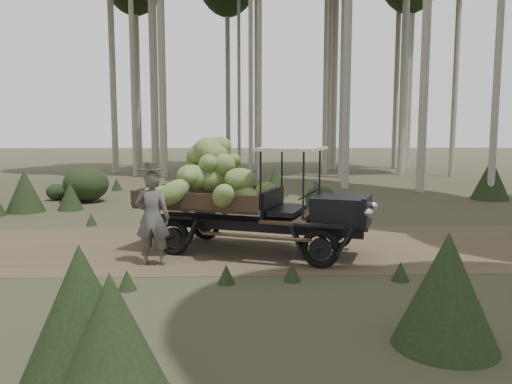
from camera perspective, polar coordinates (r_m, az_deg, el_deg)
The scene contains 5 objects.
ground at distance 10.00m, azimuth -10.83°, elevation -6.29°, with size 120.00×120.00×0.00m, color #473D2B.
dirt_track at distance 10.00m, azimuth -10.83°, elevation -6.27°, with size 70.00×4.00×0.01m, color brown.
banana_truck at distance 9.36m, azimuth -2.78°, elevation 0.86°, with size 4.51×2.85×2.25m.
farmer at distance 8.62m, azimuth -11.75°, elevation -2.80°, with size 0.61×0.45×1.75m.
undergrowth at distance 8.51m, azimuth -23.81°, elevation -5.23°, with size 21.74×22.39×1.39m.
Camera 1 is at (1.56, -9.61, 2.26)m, focal length 35.00 mm.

